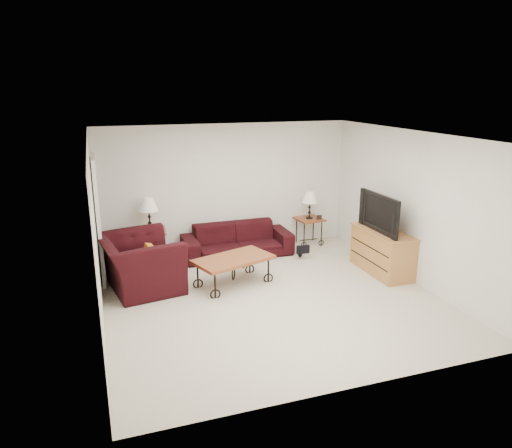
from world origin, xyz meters
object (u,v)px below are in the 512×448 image
(television, at_px, (384,212))
(lamp_right, at_px, (310,205))
(side_table_left, at_px, (151,246))
(armchair, at_px, (140,263))
(lamp_left, at_px, (149,214))
(tv_stand, at_px, (382,251))
(coffee_table, at_px, (234,271))
(backpack, at_px, (300,245))
(sofa, at_px, (237,240))
(side_table_right, at_px, (309,231))

(television, bearing_deg, lamp_right, -163.66)
(side_table_left, height_order, armchair, armchair)
(lamp_left, distance_m, tv_stand, 4.25)
(coffee_table, bearing_deg, backpack, 28.53)
(armchair, bearing_deg, lamp_right, -80.99)
(sofa, xyz_separation_m, tv_stand, (2.17, -1.66, 0.08))
(lamp_left, height_order, armchair, lamp_left)
(side_table_right, bearing_deg, lamp_left, 180.00)
(lamp_right, bearing_deg, lamp_left, 180.00)
(sofa, xyz_separation_m, armchair, (-1.94, -1.02, 0.13))
(lamp_right, bearing_deg, armchair, -161.37)
(sofa, distance_m, lamp_left, 1.75)
(lamp_right, height_order, coffee_table, lamp_right)
(tv_stand, bearing_deg, coffee_table, 173.61)
(coffee_table, height_order, armchair, armchair)
(sofa, bearing_deg, coffee_table, -108.98)
(side_table_left, height_order, coffee_table, side_table_left)
(side_table_right, distance_m, backpack, 0.85)
(sofa, height_order, television, television)
(backpack, bearing_deg, television, -52.93)
(side_table_left, bearing_deg, armchair, -104.69)
(sofa, distance_m, coffee_table, 1.45)
(sofa, distance_m, lamp_right, 1.70)
(side_table_left, distance_m, coffee_table, 1.93)
(television, height_order, backpack, television)
(armchair, bearing_deg, backpack, -90.15)
(tv_stand, xyz_separation_m, backpack, (-1.06, 1.16, -0.14))
(sofa, bearing_deg, backpack, -24.49)
(lamp_left, distance_m, television, 4.20)
(television, bearing_deg, sofa, -127.73)
(side_table_left, distance_m, television, 4.27)
(lamp_left, xyz_separation_m, lamp_right, (3.23, -0.00, -0.09))
(lamp_left, bearing_deg, armchair, -104.69)
(side_table_left, xyz_separation_m, side_table_right, (3.23, -0.00, -0.03))
(sofa, distance_m, tv_stand, 2.73)
(sofa, bearing_deg, side_table_right, 6.38)
(side_table_right, xyz_separation_m, lamp_left, (-3.23, 0.00, 0.65))
(armchair, distance_m, backpack, 3.10)
(side_table_right, bearing_deg, armchair, -161.37)
(sofa, relative_size, television, 1.83)
(sofa, bearing_deg, lamp_left, 173.67)
(armchair, height_order, backpack, armchair)
(tv_stand, height_order, backpack, tv_stand)
(coffee_table, xyz_separation_m, backpack, (1.58, 0.86, 0.01))
(sofa, relative_size, coffee_table, 1.66)
(sofa, height_order, lamp_right, lamp_right)
(coffee_table, distance_m, backpack, 1.80)
(side_table_left, xyz_separation_m, backpack, (2.73, -0.69, -0.06))
(side_table_left, relative_size, side_table_right, 1.10)
(lamp_left, xyz_separation_m, tv_stand, (3.79, -1.84, -0.54))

